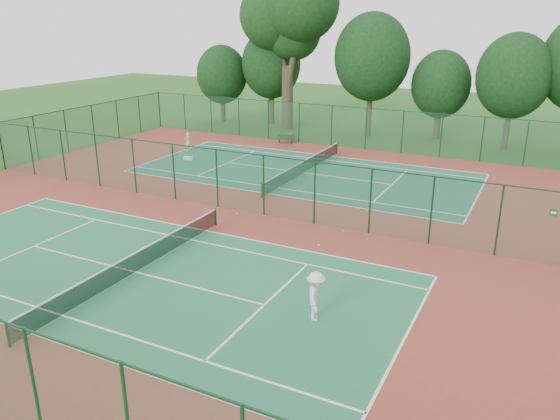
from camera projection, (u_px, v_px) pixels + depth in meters
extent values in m
plane|color=#26561B|center=(241.00, 211.00, 31.52)|extent=(120.00, 120.00, 0.00)
cube|color=maroon|center=(241.00, 211.00, 31.52)|extent=(40.00, 36.00, 0.01)
cube|color=#216941|center=(136.00, 272.00, 23.94)|extent=(23.77, 10.97, 0.01)
cube|color=#1E5F40|center=(304.00, 173.00, 39.09)|extent=(23.77, 10.97, 0.01)
cube|color=#1C5434|center=(349.00, 127.00, 46.08)|extent=(40.00, 0.02, 3.50)
cube|color=#143922|center=(349.00, 107.00, 45.50)|extent=(40.00, 0.05, 0.05)
cube|color=#174629|center=(1.00, 146.00, 39.39)|extent=(0.02, 36.00, 3.50)
cube|color=#1B5332|center=(240.00, 182.00, 30.93)|extent=(40.00, 0.02, 3.50)
cube|color=#12321B|center=(239.00, 152.00, 30.36)|extent=(40.00, 0.05, 0.05)
cylinder|color=#12321B|center=(8.00, 335.00, 18.40)|extent=(0.10, 0.10, 0.97)
cylinder|color=#12321B|center=(216.00, 217.00, 29.17)|extent=(0.10, 0.10, 0.97)
cube|color=black|center=(135.00, 263.00, 23.78)|extent=(0.02, 12.80, 0.85)
cube|color=white|center=(134.00, 253.00, 23.64)|extent=(0.04, 12.80, 0.06)
cylinder|color=#163E23|center=(262.00, 191.00, 33.54)|extent=(0.10, 0.10, 0.97)
cylinder|color=#163E23|center=(337.00, 148.00, 44.32)|extent=(0.10, 0.10, 0.97)
cube|color=black|center=(305.00, 166.00, 38.93)|extent=(0.02, 12.80, 0.85)
cube|color=white|center=(305.00, 161.00, 38.78)|extent=(0.04, 12.80, 0.06)
imported|color=silver|center=(316.00, 296.00, 19.94)|extent=(1.11, 1.40, 1.90)
imported|color=silver|center=(188.00, 142.00, 45.10)|extent=(0.46, 0.62, 1.55)
cylinder|color=slate|center=(291.00, 137.00, 48.38)|extent=(0.51, 0.51, 0.88)
cube|color=#133819|center=(279.00, 141.00, 48.19)|extent=(0.16, 0.36, 0.39)
cube|color=#133819|center=(291.00, 141.00, 47.99)|extent=(0.16, 0.36, 0.39)
cube|color=#133819|center=(285.00, 139.00, 48.02)|extent=(1.36, 0.70, 0.04)
cube|color=#133819|center=(285.00, 137.00, 47.79)|extent=(1.28, 0.39, 0.39)
cube|color=white|center=(188.00, 158.00, 42.60)|extent=(0.72, 0.42, 0.26)
sphere|color=gold|center=(343.00, 231.00, 28.49)|extent=(0.07, 0.07, 0.07)
sphere|color=#D0E435|center=(367.00, 239.00, 27.45)|extent=(0.07, 0.07, 0.07)
sphere|color=yellow|center=(237.00, 213.00, 30.97)|extent=(0.07, 0.07, 0.07)
cylinder|color=#392C1F|center=(287.00, 98.00, 53.38)|extent=(1.12, 1.12, 6.11)
cylinder|color=#392C1F|center=(280.00, 49.00, 52.49)|extent=(2.07, 0.61, 6.08)
cylinder|color=#392C1F|center=(295.00, 46.00, 51.18)|extent=(1.94, 0.57, 6.60)
sphere|color=black|center=(274.00, 15.00, 51.76)|extent=(6.52, 6.52, 6.52)
sphere|color=black|center=(302.00, 3.00, 49.65)|extent=(6.93, 6.93, 6.93)
sphere|color=black|center=(293.00, 32.00, 51.93)|extent=(5.30, 5.30, 5.30)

